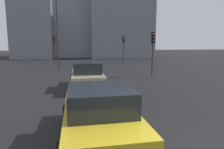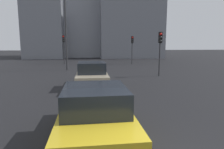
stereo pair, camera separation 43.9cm
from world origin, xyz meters
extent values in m
cube|color=tan|center=(8.55, 1.71, 0.61)|extent=(4.21, 1.87, 0.69)
cube|color=#1E232B|center=(8.34, 1.71, 1.27)|extent=(1.90, 1.63, 0.64)
cylinder|color=black|center=(9.85, 0.81, 0.32)|extent=(0.64, 0.23, 0.64)
cylinder|color=black|center=(9.84, 2.64, 0.32)|extent=(0.64, 0.23, 0.64)
cylinder|color=black|center=(7.25, 0.78, 0.32)|extent=(0.64, 0.23, 0.64)
cylinder|color=black|center=(7.24, 2.62, 0.32)|extent=(0.64, 0.23, 0.64)
cube|color=maroon|center=(6.44, 1.03, 0.73)|extent=(0.03, 0.20, 0.11)
cube|color=maroon|center=(6.43, 2.35, 0.73)|extent=(0.03, 0.20, 0.11)
cube|color=gold|center=(1.73, 1.69, 0.60)|extent=(4.36, 1.98, 0.67)
cube|color=#1E232B|center=(1.52, 1.68, 1.24)|extent=(1.98, 1.71, 0.63)
cylinder|color=black|center=(3.09, 0.76, 0.32)|extent=(0.64, 0.23, 0.64)
cylinder|color=black|center=(3.06, 2.66, 0.32)|extent=(0.64, 0.23, 0.64)
cylinder|color=#2D2D30|center=(22.36, -3.72, 1.38)|extent=(0.11, 0.11, 2.76)
cube|color=black|center=(22.30, -3.72, 3.21)|extent=(0.21, 0.28, 0.90)
sphere|color=red|center=(22.19, -3.73, 3.48)|extent=(0.20, 0.20, 0.20)
sphere|color=black|center=(22.19, -3.73, 3.21)|extent=(0.20, 0.20, 0.20)
sphere|color=black|center=(22.19, -3.73, 2.94)|extent=(0.20, 0.20, 0.20)
cylinder|color=#2D2D30|center=(12.34, -3.92, 1.37)|extent=(0.11, 0.11, 2.74)
cube|color=black|center=(12.28, -3.92, 3.19)|extent=(0.22, 0.29, 0.90)
sphere|color=red|center=(12.17, -3.91, 3.46)|extent=(0.20, 0.20, 0.20)
sphere|color=black|center=(12.17, -3.91, 3.19)|extent=(0.20, 0.20, 0.20)
sphere|color=black|center=(12.17, -3.91, 2.92)|extent=(0.20, 0.20, 0.20)
cylinder|color=#2D2D30|center=(23.37, 5.22, 1.44)|extent=(0.11, 0.11, 2.89)
cube|color=black|center=(23.31, 5.21, 3.34)|extent=(0.21, 0.29, 0.90)
sphere|color=red|center=(23.20, 5.21, 3.61)|extent=(0.20, 0.20, 0.20)
sphere|color=black|center=(23.20, 5.21, 3.34)|extent=(0.20, 0.20, 0.20)
sphere|color=black|center=(23.20, 5.21, 3.07)|extent=(0.20, 0.20, 0.20)
cylinder|color=#2D2D30|center=(17.07, 4.17, 4.14)|extent=(0.16, 0.16, 8.29)
cube|color=slate|center=(35.69, -6.00, 7.08)|extent=(8.49, 11.60, 14.17)
cube|color=gray|center=(39.75, 2.00, 7.14)|extent=(9.18, 9.13, 14.27)
cube|color=slate|center=(38.14, 10.00, 7.12)|extent=(12.69, 6.93, 14.24)
camera|label=1|loc=(-3.66, 2.23, 2.71)|focal=32.08mm
camera|label=2|loc=(-3.72, 1.80, 2.71)|focal=32.08mm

